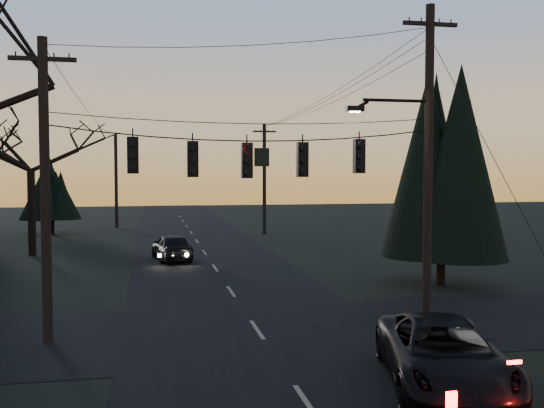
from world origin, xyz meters
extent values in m
cube|color=black|center=(0.00, 20.00, 0.01)|extent=(8.00, 120.00, 0.02)
cube|color=black|center=(0.00, 10.00, 0.01)|extent=(60.00, 7.00, 0.02)
cylinder|color=black|center=(-0.25, 10.00, 6.10)|extent=(11.50, 0.04, 0.04)
cylinder|color=black|center=(8.88, 15.67, 0.80)|extent=(0.36, 0.36, 1.60)
cone|color=black|center=(8.88, 15.67, 4.76)|extent=(4.07, 4.07, 7.12)
cylinder|color=black|center=(-9.81, 28.89, 2.43)|extent=(0.44, 0.44, 4.86)
cylinder|color=black|center=(-10.60, 41.26, 0.80)|extent=(0.36, 0.36, 1.60)
cone|color=black|center=(-10.60, 41.26, 3.57)|extent=(3.72, 3.72, 4.74)
imported|color=black|center=(3.20, 4.39, 0.74)|extent=(3.65, 5.73, 1.47)
imported|color=black|center=(-2.00, 25.20, 0.73)|extent=(2.33, 4.50, 1.46)
camera|label=1|loc=(-3.12, -7.79, 4.77)|focal=40.00mm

